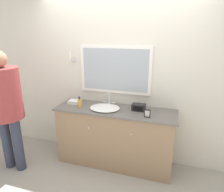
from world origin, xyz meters
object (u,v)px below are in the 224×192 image
Objects in this scene: sink_basin at (105,107)px; soap_bottle at (80,103)px; person at (5,100)px; picture_frame at (147,113)px; appliance_box at (139,107)px.

sink_basin is 0.39m from soap_bottle.
sink_basin is 1.39m from person.
person reaches higher than sink_basin.
picture_frame is at bearing -11.82° from sink_basin.
soap_bottle is at bearing 29.66° from person.
soap_bottle is 0.85× the size of appliance_box.
sink_basin is 2.71× the size of soap_bottle.
sink_basin is at bearing 7.02° from soap_bottle.
person is (-1.27, -0.55, 0.16)m from sink_basin.
sink_basin is 3.94× the size of picture_frame.
sink_basin is at bearing 168.18° from picture_frame.
picture_frame is 1.96m from person.
person is at bearing -156.53° from sink_basin.
appliance_box is at bearing 8.48° from sink_basin.
sink_basin is at bearing 23.47° from person.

